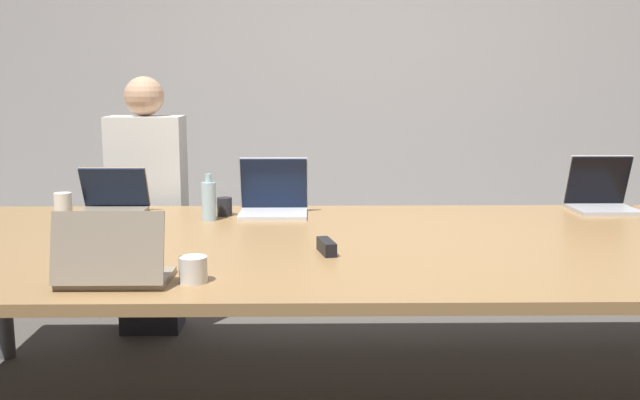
# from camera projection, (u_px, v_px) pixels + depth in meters

# --- Properties ---
(curtain_wall) EXTENTS (12.00, 0.06, 2.80)m
(curtain_wall) POSITION_uv_depth(u_px,v_px,m) (359.00, 78.00, 5.04)
(curtain_wall) COLOR #BCB7B2
(curtain_wall) RESTS_ON ground_plane
(conference_table) EXTENTS (4.12, 1.64, 0.74)m
(conference_table) POSITION_uv_depth(u_px,v_px,m) (397.00, 251.00, 2.88)
(conference_table) COLOR #9E7547
(conference_table) RESTS_ON ground_plane
(laptop_near_left) EXTENTS (0.35, 0.24, 0.24)m
(laptop_near_left) POSITION_uv_depth(u_px,v_px,m) (113.00, 263.00, 2.23)
(laptop_near_left) COLOR gray
(laptop_near_left) RESTS_ON conference_table
(cup_near_left) EXTENTS (0.09, 0.09, 0.08)m
(cup_near_left) POSITION_uv_depth(u_px,v_px,m) (193.00, 270.00, 2.27)
(cup_near_left) COLOR white
(cup_near_left) RESTS_ON conference_table
(laptop_far_right) EXTENTS (0.31, 0.27, 0.27)m
(laptop_far_right) POSITION_uv_depth(u_px,v_px,m) (601.00, 195.00, 3.54)
(laptop_far_right) COLOR #B7B7BC
(laptop_far_right) RESTS_ON conference_table
(laptop_far_midleft) EXTENTS (0.33, 0.27, 0.27)m
(laptop_far_midleft) POSITION_uv_depth(u_px,v_px,m) (274.00, 198.00, 3.42)
(laptop_far_midleft) COLOR silver
(laptop_far_midleft) RESTS_ON conference_table
(cup_far_midleft) EXTENTS (0.07, 0.07, 0.09)m
(cup_far_midleft) POSITION_uv_depth(u_px,v_px,m) (225.00, 207.00, 3.40)
(cup_far_midleft) COLOR #232328
(cup_far_midleft) RESTS_ON conference_table
(bottle_far_midleft) EXTENTS (0.07, 0.07, 0.22)m
(bottle_far_midleft) POSITION_uv_depth(u_px,v_px,m) (209.00, 200.00, 3.27)
(bottle_far_midleft) COLOR #ADD1E0
(bottle_far_midleft) RESTS_ON conference_table
(laptop_far_left) EXTENTS (0.32, 0.23, 0.22)m
(laptop_far_left) POSITION_uv_depth(u_px,v_px,m) (113.00, 199.00, 3.47)
(laptop_far_left) COLOR gray
(laptop_far_left) RESTS_ON conference_table
(person_far_left) EXTENTS (0.40, 0.24, 1.40)m
(person_far_left) POSITION_uv_depth(u_px,v_px,m) (149.00, 210.00, 3.90)
(person_far_left) COLOR #2D2D38
(person_far_left) RESTS_ON ground_plane
(cup_far_left) EXTENTS (0.08, 0.08, 0.10)m
(cup_far_left) POSITION_uv_depth(u_px,v_px,m) (63.00, 204.00, 3.43)
(cup_far_left) COLOR white
(cup_far_left) RESTS_ON conference_table
(stapler) EXTENTS (0.07, 0.16, 0.05)m
(stapler) POSITION_uv_depth(u_px,v_px,m) (327.00, 247.00, 2.66)
(stapler) COLOR black
(stapler) RESTS_ON conference_table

